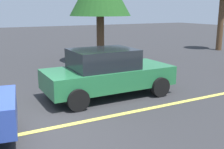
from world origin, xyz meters
TOP-DOWN VIEW (x-y plane):
  - ground_plane at (0.00, 0.00)m, footprint 80.00×80.00m
  - lane_marking_centre at (3.00, 0.00)m, footprint 28.00×0.16m
  - car_green_far_lane at (2.84, 1.66)m, footprint 4.17×1.98m

SIDE VIEW (x-z plane):
  - ground_plane at x=0.00m, z-range 0.00..0.00m
  - lane_marking_centre at x=3.00m, z-range 0.00..0.01m
  - car_green_far_lane at x=2.84m, z-range 0.01..1.56m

